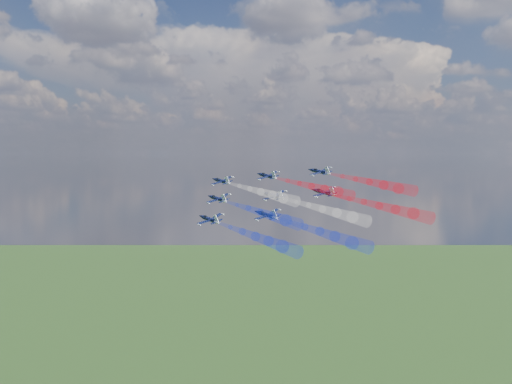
% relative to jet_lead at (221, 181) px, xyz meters
% --- Properties ---
extents(jet_lead, '(13.32, 13.01, 6.32)m').
position_rel_jet_lead_xyz_m(jet_lead, '(0.00, 0.00, 0.00)').
color(jet_lead, black).
extents(trail_lead, '(27.79, 22.38, 8.05)m').
position_rel_jet_lead_xyz_m(trail_lead, '(16.34, -12.05, -2.42)').
color(trail_lead, white).
extents(jet_inner_left, '(13.32, 13.01, 6.32)m').
position_rel_jet_lead_xyz_m(jet_inner_left, '(3.62, -13.96, -4.62)').
color(jet_inner_left, black).
extents(trail_inner_left, '(27.79, 22.38, 8.05)m').
position_rel_jet_lead_xyz_m(trail_inner_left, '(19.96, -26.01, -7.05)').
color(trail_inner_left, '#192ED6').
extents(jet_inner_right, '(13.32, 13.01, 6.32)m').
position_rel_jet_lead_xyz_m(jet_inner_right, '(14.91, 1.41, 1.76)').
color(jet_inner_right, black).
extents(trail_inner_right, '(27.79, 22.38, 8.05)m').
position_rel_jet_lead_xyz_m(trail_inner_right, '(31.25, -10.64, -0.66)').
color(trail_inner_right, red).
extents(jet_outer_left, '(13.32, 13.01, 6.32)m').
position_rel_jet_lead_xyz_m(jet_outer_left, '(6.52, -28.98, -9.10)').
color(jet_outer_left, black).
extents(trail_outer_left, '(27.79, 22.38, 8.05)m').
position_rel_jet_lead_xyz_m(trail_outer_left, '(22.86, -41.03, -11.52)').
color(trail_outer_left, '#192ED6').
extents(jet_center_third, '(13.32, 13.01, 6.32)m').
position_rel_jet_lead_xyz_m(jet_center_third, '(20.44, -12.46, -3.48)').
color(jet_center_third, black).
extents(trail_center_third, '(27.79, 22.38, 8.05)m').
position_rel_jet_lead_xyz_m(trail_center_third, '(36.78, -24.51, -5.91)').
color(trail_center_third, white).
extents(jet_outer_right, '(13.32, 13.01, 6.32)m').
position_rel_jet_lead_xyz_m(jet_outer_right, '(31.31, 3.73, 3.20)').
color(jet_outer_right, black).
extents(trail_outer_right, '(27.79, 22.38, 8.05)m').
position_rel_jet_lead_xyz_m(trail_outer_right, '(47.65, -8.31, 0.77)').
color(trail_outer_right, red).
extents(jet_rear_left, '(13.32, 13.01, 6.32)m').
position_rel_jet_lead_xyz_m(jet_rear_left, '(22.17, -27.28, -7.60)').
color(jet_rear_left, black).
extents(trail_rear_left, '(27.79, 22.38, 8.05)m').
position_rel_jet_lead_xyz_m(trail_rear_left, '(38.51, -39.33, -10.02)').
color(trail_rear_left, '#192ED6').
extents(jet_rear_right, '(13.32, 13.01, 6.32)m').
position_rel_jet_lead_xyz_m(jet_rear_right, '(35.40, -13.39, -2.17)').
color(jet_rear_right, black).
extents(trail_rear_right, '(27.79, 22.38, 8.05)m').
position_rel_jet_lead_xyz_m(trail_rear_right, '(51.74, -25.44, -4.59)').
color(trail_rear_right, red).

